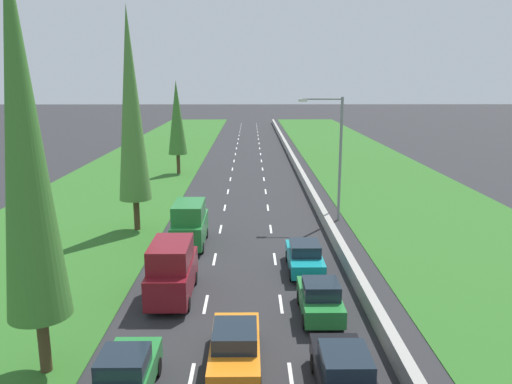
{
  "coord_description": "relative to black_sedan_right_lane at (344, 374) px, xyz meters",
  "views": [
    {
      "loc": [
        0.35,
        -0.78,
        10.23
      ],
      "look_at": [
        0.82,
        41.63,
        0.72
      ],
      "focal_mm": 35.49,
      "sensor_mm": 36.0,
      "label": 1
    }
  ],
  "objects": [
    {
      "name": "ground_plane",
      "position": [
        -3.4,
        46.0,
        -0.81
      ],
      "size": [
        300.0,
        300.0,
        0.0
      ],
      "primitive_type": "plane",
      "color": "#28282B",
      "rests_on": "ground"
    },
    {
      "name": "lane_markings",
      "position": [
        -3.4,
        46.0,
        -0.81
      ],
      "size": [
        3.64,
        116.0,
        0.01
      ],
      "color": "white",
      "rests_on": "ground"
    },
    {
      "name": "green_van_left_lane",
      "position": [
        -6.86,
        15.54,
        0.59
      ],
      "size": [
        1.96,
        4.9,
        2.82
      ],
      "color": "#237A33",
      "rests_on": "ground"
    },
    {
      "name": "poplar_tree_nearest",
      "position": [
        -10.37,
        1.55,
        7.54
      ],
      "size": [
        2.17,
        2.17,
        14.6
      ],
      "color": "#4C3823",
      "rests_on": "ground"
    },
    {
      "name": "poplar_tree_third",
      "position": [
        -10.98,
        40.18,
        5.3
      ],
      "size": [
        2.05,
        2.05,
        10.12
      ],
      "color": "#4C3823",
      "rests_on": "ground"
    },
    {
      "name": "green_hatchback_left_lane",
      "position": [
        -7.12,
        -0.01,
        0.02
      ],
      "size": [
        1.74,
        3.9,
        1.72
      ],
      "color": "#237A33",
      "rests_on": "ground"
    },
    {
      "name": "green_hatchback_right_lane",
      "position": [
        -0.02,
        5.73,
        0.02
      ],
      "size": [
        1.74,
        3.9,
        1.72
      ],
      "color": "#237A33",
      "rests_on": "ground"
    },
    {
      "name": "orange_sedan_centre_lane",
      "position": [
        -3.62,
        1.72,
        0.0
      ],
      "size": [
        1.82,
        4.5,
        1.64
      ],
      "color": "orange",
      "rests_on": "ground"
    },
    {
      "name": "poplar_tree_second",
      "position": [
        -10.9,
        18.93,
        7.69
      ],
      "size": [
        2.17,
        2.17,
        14.91
      ],
      "color": "#4C3823",
      "rests_on": "ground"
    },
    {
      "name": "grass_verge_right",
      "position": [
        10.95,
        46.0,
        -0.79
      ],
      "size": [
        14.0,
        140.0,
        0.04
      ],
      "primitive_type": "cube",
      "color": "#2D6623",
      "rests_on": "ground"
    },
    {
      "name": "black_sedan_right_lane",
      "position": [
        0.0,
        0.0,
        0.0
      ],
      "size": [
        1.82,
        4.5,
        1.64
      ],
      "color": "black",
      "rests_on": "ground"
    },
    {
      "name": "teal_sedan_right_lane",
      "position": [
        -0.13,
        11.18,
        0.0
      ],
      "size": [
        1.82,
        4.5,
        1.64
      ],
      "color": "teal",
      "rests_on": "ground"
    },
    {
      "name": "maroon_van_left_lane",
      "position": [
        -6.78,
        7.78,
        0.59
      ],
      "size": [
        1.96,
        4.9,
        2.82
      ],
      "color": "maroon",
      "rests_on": "ground"
    },
    {
      "name": "grass_verge_left",
      "position": [
        -16.05,
        46.0,
        -0.79
      ],
      "size": [
        14.0,
        140.0,
        0.04
      ],
      "primitive_type": "cube",
      "color": "#2D6623",
      "rests_on": "ground"
    },
    {
      "name": "street_light_mast",
      "position": [
        3.09,
        21.27,
        4.42
      ],
      "size": [
        3.2,
        0.28,
        9.0
      ],
      "color": "gray",
      "rests_on": "ground"
    },
    {
      "name": "median_barrier",
      "position": [
        2.3,
        46.0,
        -0.39
      ],
      "size": [
        0.44,
        120.0,
        0.85
      ],
      "primitive_type": "cube",
      "color": "#9E9B93",
      "rests_on": "ground"
    }
  ]
}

